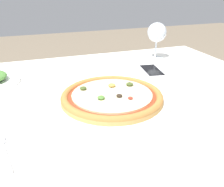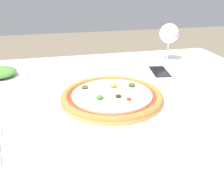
{
  "view_description": "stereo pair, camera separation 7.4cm",
  "coord_description": "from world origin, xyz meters",
  "px_view_note": "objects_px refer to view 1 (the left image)",
  "views": [
    {
      "loc": [
        -0.18,
        -0.66,
        1.07
      ],
      "look_at": [
        0.04,
        -0.03,
        0.77
      ],
      "focal_mm": 40.0,
      "sensor_mm": 36.0,
      "label": 1
    },
    {
      "loc": [
        -0.11,
        -0.68,
        1.07
      ],
      "look_at": [
        0.04,
        -0.03,
        0.77
      ],
      "focal_mm": 40.0,
      "sensor_mm": 36.0,
      "label": 2
    }
  ],
  "objects_px": {
    "dining_table": "(97,124)",
    "pizza_plate": "(112,98)",
    "wine_glass_far_left": "(157,33)",
    "cell_phone": "(152,71)",
    "fork": "(2,149)"
  },
  "relations": [
    {
      "from": "pizza_plate",
      "to": "fork",
      "type": "height_order",
      "value": "pizza_plate"
    },
    {
      "from": "wine_glass_far_left",
      "to": "fork",
      "type": "bearing_deg",
      "value": -141.79
    },
    {
      "from": "pizza_plate",
      "to": "cell_phone",
      "type": "xyz_separation_m",
      "value": [
        0.24,
        0.2,
        -0.01
      ]
    },
    {
      "from": "wine_glass_far_left",
      "to": "cell_phone",
      "type": "relative_size",
      "value": 1.08
    },
    {
      "from": "pizza_plate",
      "to": "fork",
      "type": "bearing_deg",
      "value": -155.54
    },
    {
      "from": "fork",
      "to": "cell_phone",
      "type": "relative_size",
      "value": 1.11
    },
    {
      "from": "dining_table",
      "to": "pizza_plate",
      "type": "bearing_deg",
      "value": -33.59
    },
    {
      "from": "wine_glass_far_left",
      "to": "cell_phone",
      "type": "height_order",
      "value": "wine_glass_far_left"
    },
    {
      "from": "dining_table",
      "to": "cell_phone",
      "type": "height_order",
      "value": "cell_phone"
    },
    {
      "from": "wine_glass_far_left",
      "to": "cell_phone",
      "type": "xyz_separation_m",
      "value": [
        -0.11,
        -0.17,
        -0.11
      ]
    },
    {
      "from": "dining_table",
      "to": "fork",
      "type": "height_order",
      "value": "fork"
    },
    {
      "from": "wine_glass_far_left",
      "to": "cell_phone",
      "type": "bearing_deg",
      "value": -122.17
    },
    {
      "from": "pizza_plate",
      "to": "fork",
      "type": "relative_size",
      "value": 2.06
    },
    {
      "from": "wine_glass_far_left",
      "to": "dining_table",
      "type": "bearing_deg",
      "value": -138.33
    },
    {
      "from": "dining_table",
      "to": "fork",
      "type": "relative_size",
      "value": 7.8
    }
  ]
}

